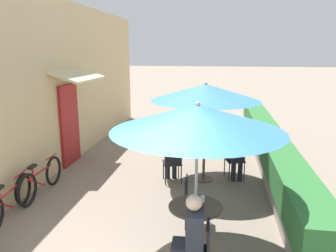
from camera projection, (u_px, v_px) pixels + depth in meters
name	position (u px, v px, depth m)	size (l,w,h in m)	color
cafe_facade_wall	(69.00, 83.00, 8.77)	(0.98, 11.16, 4.20)	#D6B784
planter_hedge	(268.00, 147.00, 8.35)	(0.60, 10.16, 1.01)	gray
patio_table_near	(195.00, 218.00, 4.83)	(0.80, 0.80, 0.73)	brown
patio_umbrella_near	(197.00, 118.00, 4.49)	(2.42, 2.42, 2.28)	#B7B7BC
cafe_chair_near_left	(193.00, 197.00, 5.56)	(0.41, 0.41, 0.87)	black
cafe_chair_near_right	(199.00, 249.00, 4.11)	(0.41, 0.41, 0.87)	black
seated_patron_near_right	(190.00, 236.00, 4.08)	(0.41, 0.35, 1.25)	#23232D
coffee_cup_near	(202.00, 199.00, 4.91)	(0.07, 0.07, 0.09)	white
patio_table_mid	(204.00, 158.00, 7.54)	(0.80, 0.80, 0.73)	brown
patio_umbrella_mid	(206.00, 92.00, 7.20)	(2.42, 2.42, 2.28)	#B7B7BC
cafe_chair_mid_left	(173.00, 161.00, 7.37)	(0.50, 0.50, 0.87)	black
seated_patron_mid_left	(172.00, 152.00, 7.44)	(0.42, 0.47, 1.25)	#23232D
cafe_chair_mid_right	(234.00, 156.00, 7.71)	(0.50, 0.50, 0.87)	black
seated_patron_mid_right	(236.00, 151.00, 7.57)	(0.42, 0.47, 1.25)	#23232D
coffee_cup_mid	(209.00, 148.00, 7.51)	(0.07, 0.07, 0.09)	teal
bicycle_leaning	(9.00, 200.00, 5.86)	(0.27, 1.68, 0.72)	black
bicycle_second	(41.00, 179.00, 6.79)	(0.10, 1.71, 0.74)	black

